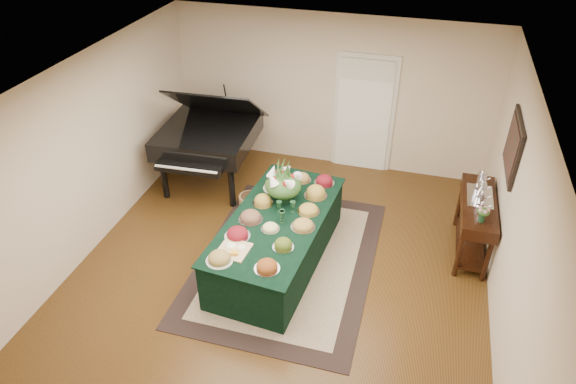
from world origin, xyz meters
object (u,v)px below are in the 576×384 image
(floral_centerpiece, at_px, (283,182))
(mahogany_sideboard, at_px, (477,213))
(grand_piano, at_px, (208,135))
(buffet_table, at_px, (278,239))

(floral_centerpiece, relative_size, mahogany_sideboard, 0.37)
(floral_centerpiece, bearing_deg, grand_piano, 143.10)
(mahogany_sideboard, bearing_deg, grand_piano, 170.65)
(buffet_table, height_order, grand_piano, grand_piano)
(buffet_table, xyz_separation_m, mahogany_sideboard, (2.58, 0.96, 0.30))
(floral_centerpiece, height_order, mahogany_sideboard, floral_centerpiece)
(mahogany_sideboard, bearing_deg, buffet_table, -159.66)
(floral_centerpiece, bearing_deg, mahogany_sideboard, 11.58)
(buffet_table, xyz_separation_m, grand_piano, (-1.69, 1.66, 0.53))
(grand_piano, height_order, mahogany_sideboard, grand_piano)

